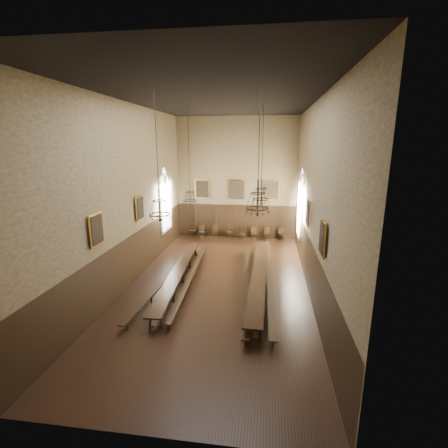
% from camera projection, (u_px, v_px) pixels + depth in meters
% --- Properties ---
extents(floor, '(9.00, 18.00, 0.02)m').
position_uv_depth(floor, '(218.00, 285.00, 16.61)').
color(floor, black).
rests_on(floor, ground).
extents(ceiling, '(9.00, 18.00, 0.02)m').
position_uv_depth(ceiling, '(218.00, 98.00, 14.45)').
color(ceiling, black).
rests_on(ceiling, ground).
extents(wall_back, '(9.00, 0.02, 9.00)m').
position_uv_depth(wall_back, '(236.00, 179.00, 24.20)').
color(wall_back, '#93835A').
rests_on(wall_back, ground).
extents(wall_front, '(9.00, 0.02, 9.00)m').
position_uv_depth(wall_front, '(153.00, 266.00, 6.86)').
color(wall_front, '#93835A').
rests_on(wall_front, ground).
extents(wall_left, '(0.02, 18.00, 9.00)m').
position_uv_depth(wall_left, '(129.00, 196.00, 16.12)').
color(wall_left, '#93835A').
rests_on(wall_left, ground).
extents(wall_right, '(0.02, 18.00, 9.00)m').
position_uv_depth(wall_right, '(315.00, 200.00, 14.94)').
color(wall_right, '#93835A').
rests_on(wall_right, ground).
extents(wainscot_panelling, '(9.00, 18.00, 2.50)m').
position_uv_depth(wainscot_panelling, '(218.00, 262.00, 16.31)').
color(wainscot_panelling, black).
rests_on(wainscot_panelling, floor).
extents(table_left, '(1.27, 9.51, 0.74)m').
position_uv_depth(table_left, '(178.00, 277.00, 16.69)').
color(table_left, black).
rests_on(table_left, floor).
extents(table_right, '(0.93, 10.58, 0.82)m').
position_uv_depth(table_right, '(259.00, 279.00, 16.32)').
color(table_right, black).
rests_on(table_right, floor).
extents(bench_left_outer, '(0.95, 10.12, 0.46)m').
position_uv_depth(bench_left_outer, '(170.00, 277.00, 16.91)').
color(bench_left_outer, black).
rests_on(bench_left_outer, floor).
extents(bench_left_inner, '(0.76, 9.52, 0.43)m').
position_uv_depth(bench_left_inner, '(191.00, 278.00, 16.82)').
color(bench_left_inner, black).
rests_on(bench_left_inner, floor).
extents(bench_right_inner, '(0.90, 10.40, 0.47)m').
position_uv_depth(bench_right_inner, '(247.00, 282.00, 16.19)').
color(bench_right_inner, black).
rests_on(bench_right_inner, floor).
extents(bench_right_outer, '(0.54, 10.66, 0.48)m').
position_uv_depth(bench_right_outer, '(270.00, 282.00, 16.21)').
color(bench_right_outer, black).
rests_on(bench_right_outer, floor).
extents(chair_0, '(0.57, 0.57, 1.02)m').
position_uv_depth(chair_0, '(192.00, 233.00, 25.23)').
color(chair_0, black).
rests_on(chair_0, floor).
extents(chair_1, '(0.51, 0.51, 0.91)m').
position_uv_depth(chair_1, '(202.00, 234.00, 25.06)').
color(chair_1, black).
rests_on(chair_1, floor).
extents(chair_2, '(0.51, 0.51, 0.97)m').
position_uv_depth(chair_2, '(216.00, 234.00, 24.93)').
color(chair_2, black).
rests_on(chair_2, floor).
extents(chair_3, '(0.47, 0.47, 1.04)m').
position_uv_depth(chair_3, '(230.00, 234.00, 24.85)').
color(chair_3, black).
rests_on(chair_3, floor).
extents(chair_4, '(0.52, 0.52, 1.02)m').
position_uv_depth(chair_4, '(243.00, 235.00, 24.69)').
color(chair_4, black).
rests_on(chair_4, floor).
extents(chair_5, '(0.45, 0.45, 0.88)m').
position_uv_depth(chair_5, '(254.00, 236.00, 24.57)').
color(chair_5, black).
rests_on(chair_5, floor).
extents(chair_6, '(0.52, 0.52, 0.91)m').
position_uv_depth(chair_6, '(268.00, 236.00, 24.37)').
color(chair_6, black).
rests_on(chair_6, floor).
extents(chair_7, '(0.50, 0.50, 0.94)m').
position_uv_depth(chair_7, '(281.00, 236.00, 24.31)').
color(chair_7, black).
rests_on(chair_7, floor).
extents(chandelier_back_left, '(0.76, 0.76, 5.23)m').
position_uv_depth(chandelier_back_left, '(190.00, 194.00, 18.24)').
color(chandelier_back_left, black).
rests_on(chandelier_back_left, ceiling).
extents(chandelier_back_right, '(0.91, 0.91, 5.06)m').
position_uv_depth(chandelier_back_right, '(261.00, 194.00, 17.55)').
color(chandelier_back_right, black).
rests_on(chandelier_back_right, ceiling).
extents(chandelier_front_left, '(0.88, 0.88, 4.95)m').
position_uv_depth(chandelier_front_left, '(160.00, 207.00, 13.27)').
color(chandelier_front_left, black).
rests_on(chandelier_front_left, ceiling).
extents(chandelier_front_right, '(0.95, 0.95, 4.69)m').
position_uv_depth(chandelier_front_right, '(258.00, 201.00, 13.08)').
color(chandelier_front_right, black).
rests_on(chandelier_front_right, ceiling).
extents(portrait_back_0, '(1.10, 0.12, 1.40)m').
position_uv_depth(portrait_back_0, '(202.00, 189.00, 24.60)').
color(portrait_back_0, gold).
rests_on(portrait_back_0, wall_back).
extents(portrait_back_1, '(1.10, 0.12, 1.40)m').
position_uv_depth(portrait_back_1, '(236.00, 190.00, 24.26)').
color(portrait_back_1, gold).
rests_on(portrait_back_1, wall_back).
extents(portrait_back_2, '(1.10, 0.12, 1.40)m').
position_uv_depth(portrait_back_2, '(271.00, 190.00, 23.92)').
color(portrait_back_2, gold).
rests_on(portrait_back_2, wall_back).
extents(portrait_left_0, '(0.12, 1.00, 1.30)m').
position_uv_depth(portrait_left_0, '(140.00, 208.00, 17.25)').
color(portrait_left_0, gold).
rests_on(portrait_left_0, wall_left).
extents(portrait_left_1, '(0.12, 1.00, 1.30)m').
position_uv_depth(portrait_left_1, '(96.00, 230.00, 12.92)').
color(portrait_left_1, gold).
rests_on(portrait_left_1, wall_left).
extents(portrait_right_0, '(0.12, 1.00, 1.30)m').
position_uv_depth(portrait_right_0, '(308.00, 213.00, 16.11)').
color(portrait_right_0, gold).
rests_on(portrait_right_0, wall_right).
extents(portrait_right_1, '(0.12, 1.00, 1.30)m').
position_uv_depth(portrait_right_1, '(322.00, 238.00, 11.78)').
color(portrait_right_1, gold).
rests_on(portrait_right_1, wall_right).
extents(window_right, '(0.20, 2.20, 4.60)m').
position_uv_depth(window_right, '(300.00, 203.00, 20.50)').
color(window_right, white).
rests_on(window_right, wall_right).
extents(window_left, '(0.20, 2.20, 4.60)m').
position_uv_depth(window_left, '(165.00, 200.00, 21.66)').
color(window_left, white).
rests_on(window_left, wall_left).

